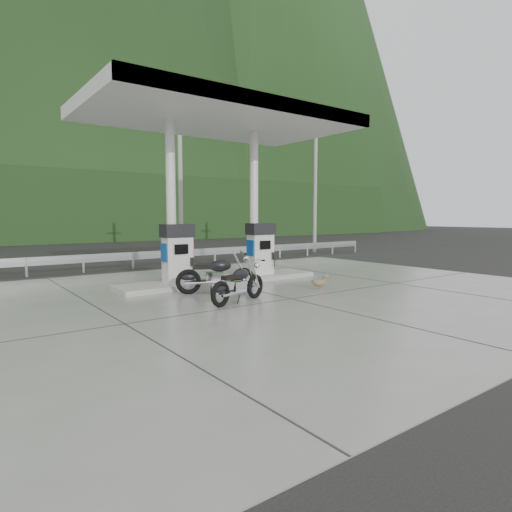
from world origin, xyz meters
TOP-DOWN VIEW (x-y plane):
  - ground at (0.00, 0.00)m, footprint 160.00×160.00m
  - forecourt_apron at (0.00, 0.00)m, footprint 18.00×14.00m
  - pump_island at (0.00, 2.50)m, footprint 7.00×1.40m
  - gas_pump_left at (-1.60, 2.50)m, footprint 0.95×0.55m
  - gas_pump_right at (1.60, 2.50)m, footprint 0.95×0.55m
  - canopy_column_left at (-1.60, 2.90)m, footprint 0.30×0.30m
  - canopy_column_right at (1.60, 2.90)m, footprint 0.30×0.30m
  - canopy_roof at (0.00, 2.50)m, footprint 8.50×5.00m
  - guardrail at (0.00, 8.00)m, footprint 26.00×0.16m
  - road at (0.00, 11.50)m, footprint 60.00×7.00m
  - utility_pole_b at (2.00, 9.50)m, footprint 0.22×0.22m
  - utility_pole_c at (11.00, 9.50)m, footprint 0.22×0.22m
  - tree_band at (0.00, 30.00)m, footprint 80.00×6.00m
  - forested_hills at (0.00, 60.00)m, footprint 100.00×40.00m
  - motorcycle_left at (-1.16, 0.94)m, footprint 2.24×1.46m
  - motorcycle_right at (-1.38, -0.54)m, footprint 2.03×1.18m
  - duck at (1.69, -0.33)m, footprint 0.53×0.28m

SIDE VIEW (x-z plane):
  - ground at x=0.00m, z-range 0.00..0.00m
  - forested_hills at x=0.00m, z-range -70.00..70.00m
  - road at x=0.00m, z-range 0.00..0.01m
  - forecourt_apron at x=0.00m, z-range 0.00..0.02m
  - pump_island at x=0.00m, z-range 0.02..0.17m
  - duck at x=1.69m, z-range 0.02..0.39m
  - motorcycle_right at x=-1.38m, z-range 0.02..0.94m
  - motorcycle_left at x=-1.16m, z-range 0.02..1.03m
  - guardrail at x=0.00m, z-range 0.00..1.42m
  - gas_pump_left at x=-1.60m, z-range 0.17..1.97m
  - gas_pump_right at x=1.60m, z-range 0.17..1.97m
  - canopy_column_left at x=-1.60m, z-range 0.17..5.17m
  - canopy_column_right at x=1.60m, z-range 0.17..5.17m
  - tree_band at x=0.00m, z-range 0.00..6.00m
  - utility_pole_b at x=2.00m, z-range 0.00..8.00m
  - utility_pole_c at x=11.00m, z-range 0.00..8.00m
  - canopy_roof at x=0.00m, z-range 5.17..5.57m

